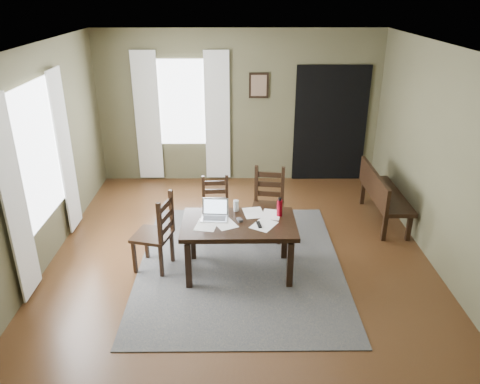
{
  "coord_description": "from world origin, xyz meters",
  "views": [
    {
      "loc": [
        -0.05,
        -5.2,
        3.32
      ],
      "look_at": [
        0.0,
        0.3,
        0.9
      ],
      "focal_mm": 35.0,
      "sensor_mm": 36.0,
      "label": 1
    }
  ],
  "objects_px": {
    "dining_table": "(239,229)",
    "chair_back_left": "(216,209)",
    "chair_back_right": "(268,205)",
    "water_bottle": "(280,208)",
    "bench": "(382,192)",
    "laptop": "(215,213)",
    "chair_end": "(156,234)"
  },
  "relations": [
    {
      "from": "dining_table",
      "to": "chair_back_left",
      "type": "xyz_separation_m",
      "value": [
        -0.32,
        0.92,
        -0.18
      ]
    },
    {
      "from": "chair_back_right",
      "to": "water_bottle",
      "type": "bearing_deg",
      "value": -75.32
    },
    {
      "from": "dining_table",
      "to": "bench",
      "type": "xyz_separation_m",
      "value": [
        2.16,
        1.4,
        -0.14
      ]
    },
    {
      "from": "laptop",
      "to": "water_bottle",
      "type": "distance_m",
      "value": 0.8
    },
    {
      "from": "water_bottle",
      "to": "dining_table",
      "type": "bearing_deg",
      "value": -160.64
    },
    {
      "from": "chair_end",
      "to": "chair_back_right",
      "type": "relative_size",
      "value": 1.0
    },
    {
      "from": "chair_end",
      "to": "chair_back_left",
      "type": "bearing_deg",
      "value": 153.74
    },
    {
      "from": "water_bottle",
      "to": "laptop",
      "type": "bearing_deg",
      "value": -177.63
    },
    {
      "from": "laptop",
      "to": "water_bottle",
      "type": "bearing_deg",
      "value": 6.6
    },
    {
      "from": "dining_table",
      "to": "laptop",
      "type": "bearing_deg",
      "value": 153.71
    },
    {
      "from": "chair_end",
      "to": "chair_back_right",
      "type": "bearing_deg",
      "value": 134.47
    },
    {
      "from": "water_bottle",
      "to": "bench",
      "type": "bearing_deg",
      "value": 36.47
    },
    {
      "from": "chair_end",
      "to": "chair_back_left",
      "type": "height_order",
      "value": "chair_end"
    },
    {
      "from": "chair_back_right",
      "to": "laptop",
      "type": "distance_m",
      "value": 1.1
    },
    {
      "from": "bench",
      "to": "laptop",
      "type": "distance_m",
      "value": 2.78
    },
    {
      "from": "chair_back_right",
      "to": "bench",
      "type": "bearing_deg",
      "value": 23.33
    },
    {
      "from": "chair_back_right",
      "to": "bench",
      "type": "relative_size",
      "value": 0.7
    },
    {
      "from": "chair_end",
      "to": "chair_back_right",
      "type": "height_order",
      "value": "chair_end"
    },
    {
      "from": "chair_end",
      "to": "bench",
      "type": "distance_m",
      "value": 3.45
    },
    {
      "from": "chair_back_left",
      "to": "chair_back_right",
      "type": "relative_size",
      "value": 0.87
    },
    {
      "from": "chair_back_left",
      "to": "laptop",
      "type": "height_order",
      "value": "laptop"
    },
    {
      "from": "dining_table",
      "to": "chair_back_right",
      "type": "xyz_separation_m",
      "value": [
        0.42,
        0.94,
        -0.12
      ]
    },
    {
      "from": "dining_table",
      "to": "chair_back_left",
      "type": "distance_m",
      "value": 1.0
    },
    {
      "from": "chair_back_left",
      "to": "chair_end",
      "type": "bearing_deg",
      "value": -134.1
    },
    {
      "from": "dining_table",
      "to": "chair_end",
      "type": "distance_m",
      "value": 1.05
    },
    {
      "from": "bench",
      "to": "water_bottle",
      "type": "relative_size",
      "value": 5.9
    },
    {
      "from": "chair_end",
      "to": "bench",
      "type": "bearing_deg",
      "value": 126.68
    },
    {
      "from": "bench",
      "to": "chair_back_left",
      "type": "bearing_deg",
      "value": 100.91
    },
    {
      "from": "chair_back_left",
      "to": "laptop",
      "type": "relative_size",
      "value": 2.58
    },
    {
      "from": "chair_back_left",
      "to": "bench",
      "type": "xyz_separation_m",
      "value": [
        2.49,
        0.48,
        0.05
      ]
    },
    {
      "from": "chair_back_left",
      "to": "bench",
      "type": "height_order",
      "value": "chair_back_left"
    },
    {
      "from": "chair_back_left",
      "to": "water_bottle",
      "type": "xyz_separation_m",
      "value": [
        0.83,
        -0.75,
        0.38
      ]
    }
  ]
}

